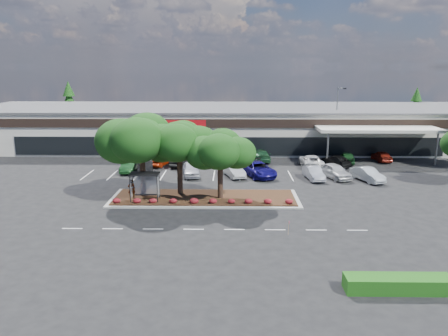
{
  "coord_description": "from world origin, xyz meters",
  "views": [
    {
      "loc": [
        0.54,
        -36.22,
        12.42
      ],
      "look_at": [
        -0.19,
        6.15,
        2.6
      ],
      "focal_mm": 35.0,
      "sensor_mm": 36.0,
      "label": 1
    }
  ],
  "objects_px": {
    "car_1": "(145,168)",
    "car_0": "(129,166)",
    "survey_stake": "(289,226)",
    "light_pole": "(337,124)"
  },
  "relations": [
    {
      "from": "car_0",
      "to": "car_1",
      "type": "bearing_deg",
      "value": -33.94
    },
    {
      "from": "survey_stake",
      "to": "car_0",
      "type": "relative_size",
      "value": 0.24
    },
    {
      "from": "light_pole",
      "to": "car_1",
      "type": "xyz_separation_m",
      "value": [
        -25.66,
        -14.13,
        -3.42
      ]
    },
    {
      "from": "car_0",
      "to": "survey_stake",
      "type": "bearing_deg",
      "value": -53.09
    },
    {
      "from": "car_0",
      "to": "light_pole",
      "type": "bearing_deg",
      "value": 21.9
    },
    {
      "from": "car_1",
      "to": "light_pole",
      "type": "bearing_deg",
      "value": 18.66
    },
    {
      "from": "survey_stake",
      "to": "car_1",
      "type": "height_order",
      "value": "car_1"
    },
    {
      "from": "light_pole",
      "to": "survey_stake",
      "type": "bearing_deg",
      "value": -108.64
    },
    {
      "from": "car_1",
      "to": "car_0",
      "type": "bearing_deg",
      "value": 138.57
    },
    {
      "from": "light_pole",
      "to": "survey_stake",
      "type": "distance_m",
      "value": 35.04
    }
  ]
}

